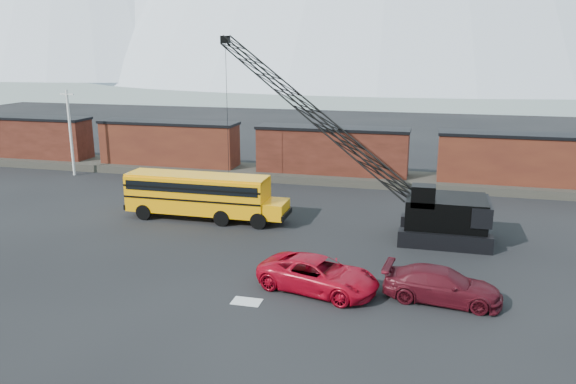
% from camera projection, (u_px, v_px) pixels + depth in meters
% --- Properties ---
extents(ground, '(160.00, 160.00, 0.00)m').
position_uv_depth(ground, '(261.00, 270.00, 30.57)').
color(ground, black).
rests_on(ground, ground).
extents(gravel_berm, '(120.00, 5.00, 0.70)m').
position_uv_depth(gravel_berm, '(332.00, 176.00, 51.12)').
color(gravel_berm, '#423E36').
rests_on(gravel_berm, ground).
extents(boxcar_west_far, '(13.70, 3.10, 4.17)m').
position_uv_depth(boxcar_west_far, '(28.00, 137.00, 58.18)').
color(boxcar_west_far, '#592319').
rests_on(boxcar_west_far, gravel_berm).
extents(boxcar_west_near, '(13.70, 3.10, 4.17)m').
position_uv_depth(boxcar_west_near, '(169.00, 143.00, 54.35)').
color(boxcar_west_near, '#451B13').
rests_on(boxcar_west_near, gravel_berm).
extents(boxcar_mid, '(13.70, 3.10, 4.17)m').
position_uv_depth(boxcar_mid, '(332.00, 150.00, 50.52)').
color(boxcar_mid, '#592319').
rests_on(boxcar_mid, gravel_berm).
extents(boxcar_east_near, '(13.70, 3.10, 4.17)m').
position_uv_depth(boxcar_east_near, '(522.00, 159.00, 46.69)').
color(boxcar_east_near, '#451B13').
rests_on(boxcar_east_near, gravel_berm).
extents(utility_pole, '(1.40, 0.24, 8.00)m').
position_uv_depth(utility_pole, '(70.00, 132.00, 52.16)').
color(utility_pole, silver).
rests_on(utility_pole, ground).
extents(snow_patch, '(1.40, 0.90, 0.02)m').
position_uv_depth(snow_patch, '(247.00, 302.00, 26.69)').
color(snow_patch, silver).
rests_on(snow_patch, ground).
extents(school_bus, '(11.65, 2.65, 3.19)m').
position_uv_depth(school_bus, '(202.00, 194.00, 39.13)').
color(school_bus, '#FA9D05').
rests_on(school_bus, ground).
extents(red_pickup, '(6.53, 4.19, 1.68)m').
position_uv_depth(red_pickup, '(319.00, 275.00, 27.75)').
color(red_pickup, '#B4081D').
rests_on(red_pickup, ground).
extents(maroon_suv, '(5.72, 2.77, 1.60)m').
position_uv_depth(maroon_suv, '(442.00, 285.00, 26.61)').
color(maroon_suv, '#4E0E18').
rests_on(maroon_suv, ground).
extents(crawler_crane, '(20.80, 11.52, 12.85)m').
position_uv_depth(crawler_crane, '(310.00, 112.00, 39.91)').
color(crawler_crane, black).
rests_on(crawler_crane, ground).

